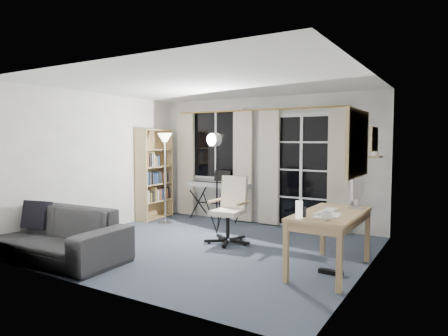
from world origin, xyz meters
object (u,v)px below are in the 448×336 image
(desk, at_px, (330,220))
(sofa, at_px, (46,224))
(torchiere_lamp, at_px, (165,151))
(office_chair, at_px, (231,203))
(bookshelf, at_px, (153,176))
(mug, at_px, (326,215))
(studio_light, at_px, (215,151))
(monitor, at_px, (356,187))
(keyboard_piano, at_px, (220,186))

(desk, xyz_separation_m, sofa, (-3.45, -1.41, -0.18))
(torchiere_lamp, relative_size, office_chair, 1.67)
(desk, bearing_deg, bookshelf, 161.95)
(mug, xyz_separation_m, sofa, (-3.55, -0.91, -0.32))
(studio_light, height_order, desk, studio_light)
(desk, height_order, mug, mug)
(monitor, xyz_separation_m, sofa, (-3.65, -1.86, -0.54))
(torchiere_lamp, bearing_deg, keyboard_piano, 42.29)
(studio_light, height_order, office_chair, studio_light)
(keyboard_piano, bearing_deg, desk, -36.42)
(studio_light, xyz_separation_m, sofa, (-1.14, -2.47, -0.94))
(office_chair, bearing_deg, bookshelf, 158.64)
(studio_light, xyz_separation_m, desk, (2.31, -1.06, -0.77))
(bookshelf, bearing_deg, keyboard_piano, 16.25)
(studio_light, xyz_separation_m, office_chair, (0.58, -0.44, -0.80))
(sofa, bearing_deg, keyboard_piano, 73.95)
(torchiere_lamp, height_order, mug, torchiere_lamp)
(studio_light, distance_m, monitor, 2.61)
(bookshelf, distance_m, desk, 4.24)
(office_chair, distance_m, desk, 1.84)
(bookshelf, relative_size, office_chair, 1.77)
(desk, relative_size, mug, 11.50)
(desk, relative_size, sofa, 0.58)
(desk, bearing_deg, office_chair, 161.45)
(torchiere_lamp, distance_m, monitor, 3.75)
(bookshelf, xyz_separation_m, mug, (4.10, -1.89, -0.08))
(monitor, height_order, mug, monitor)
(studio_light, relative_size, mug, 14.78)
(desk, bearing_deg, sofa, -156.62)
(studio_light, distance_m, mug, 2.94)
(bookshelf, height_order, desk, bookshelf)
(torchiere_lamp, distance_m, office_chair, 1.97)
(keyboard_piano, distance_m, studio_light, 1.11)
(bookshelf, height_order, torchiere_lamp, bookshelf)
(bookshelf, bearing_deg, desk, -21.61)
(torchiere_lamp, xyz_separation_m, sofa, (0.02, -2.54, -0.93))
(bookshelf, height_order, monitor, bookshelf)
(keyboard_piano, xyz_separation_m, office_chair, (0.96, -1.22, -0.10))
(keyboard_piano, distance_m, monitor, 3.22)
(studio_light, bearing_deg, torchiere_lamp, -167.95)
(torchiere_lamp, xyz_separation_m, desk, (3.47, -1.13, -0.75))
(office_chair, height_order, mug, office_chair)
(studio_light, height_order, monitor, studio_light)
(monitor, relative_size, mug, 4.40)
(keyboard_piano, relative_size, studio_light, 0.74)
(monitor, distance_m, mug, 0.98)
(bookshelf, height_order, sofa, bookshelf)
(monitor, bearing_deg, keyboard_piano, 155.53)
(keyboard_piano, height_order, sofa, keyboard_piano)
(keyboard_piano, height_order, office_chair, office_chair)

